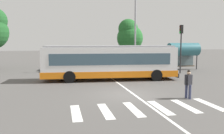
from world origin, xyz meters
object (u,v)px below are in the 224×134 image
Objects in this scene: parked_car_black at (101,63)px; traffic_light_far_corner at (181,41)px; parked_car_silver at (121,62)px; background_tree_right at (129,35)px; bus_stop_shelter at (183,50)px; pedestrian_crossing_street at (188,83)px; city_transit_bus at (110,62)px; parked_car_blue at (57,64)px; twin_arm_street_lamp at (135,22)px; parked_car_teal at (79,63)px.

parked_car_black is 10.03m from traffic_light_far_corner.
parked_car_silver is 8.15m from background_tree_right.
parked_car_silver is at bearing -114.59° from background_tree_right.
pedestrian_crossing_street is at bearing -117.77° from bus_stop_shelter.
parked_car_blue is at bearing 119.18° from city_transit_bus.
bus_stop_shelter is at bearing -22.78° from parked_car_silver.
traffic_light_far_corner is at bearing -49.28° from parked_car_silver.
twin_arm_street_lamp is 10.55m from background_tree_right.
background_tree_right is at bearing 49.73° from parked_car_black.
traffic_light_far_corner is (5.07, -5.89, 2.67)m from parked_car_silver.
parked_car_teal is 5.27m from parked_car_silver.
city_transit_bus is 8.50m from pedestrian_crossing_street.
pedestrian_crossing_street is 16.41m from parked_car_silver.
parked_car_silver is at bearing 157.22° from bus_stop_shelter.
bus_stop_shelter is (15.00, -2.92, 1.65)m from parked_car_blue.
background_tree_right is (3.04, 6.64, 3.62)m from parked_car_silver.
parked_car_black is at bearing -1.02° from parked_car_teal.
parked_car_blue is at bearing 168.99° from bus_stop_shelter.
twin_arm_street_lamp is 1.29× the size of background_tree_right.
parked_car_blue is at bearing -179.76° from parked_car_teal.
traffic_light_far_corner is at bearing -37.09° from parked_car_black.
traffic_light_far_corner is 0.58× the size of twin_arm_street_lamp.
bus_stop_shelter is 10.56m from background_tree_right.
parked_car_teal is 0.51× the size of twin_arm_street_lamp.
twin_arm_street_lamp is (3.34, -3.52, 4.79)m from parked_car_black.
twin_arm_street_lamp is (0.71, -3.58, 4.79)m from parked_car_silver.
pedestrian_crossing_street is at bearing -64.24° from parked_car_blue.
city_transit_bus is 9.17m from parked_car_silver.
pedestrian_crossing_street is 0.25× the size of background_tree_right.
traffic_light_far_corner is 1.35× the size of bus_stop_shelter.
parked_car_silver is 1.18× the size of bus_stop_shelter.
parked_car_black is at bearing -130.27° from background_tree_right.
parked_car_blue is at bearing 157.75° from twin_arm_street_lamp.
parked_car_teal is 1.18× the size of bus_stop_shelter.
city_transit_bus is 8.54m from parked_car_black.
city_transit_bus is 7.47m from twin_arm_street_lamp.
parked_car_black is (2.64, -0.05, 0.00)m from parked_car_teal.
parked_car_silver is 0.87× the size of traffic_light_far_corner.
city_transit_bus is 1.73× the size of background_tree_right.
pedestrian_crossing_street is 18.19m from parked_car_blue.
traffic_light_far_corner reaches higher than city_transit_bus.
twin_arm_street_lamp reaches higher than city_transit_bus.
background_tree_right is at bearing 112.52° from bus_stop_shelter.
pedestrian_crossing_street is 17.20m from parked_car_teal.
parked_car_blue is 2.71m from parked_car_teal.
background_tree_right is at bearing 31.17° from parked_car_blue.
parked_car_teal is at bearing -141.32° from background_tree_right.
pedestrian_crossing_street is 0.33× the size of traffic_light_far_corner.
parked_car_teal is 0.99× the size of parked_car_black.
twin_arm_street_lamp is (3.93, 4.96, 3.96)m from city_transit_bus.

